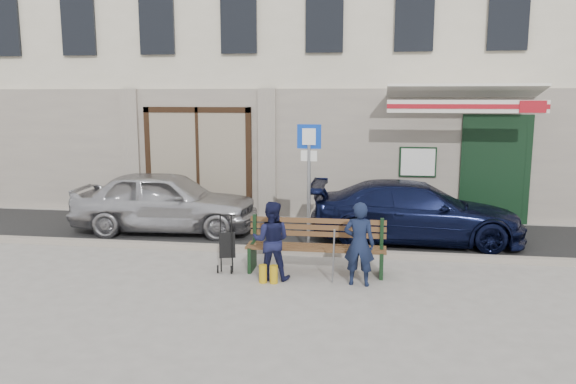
% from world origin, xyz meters
% --- Properties ---
extents(ground, '(80.00, 80.00, 0.00)m').
position_xyz_m(ground, '(0.00, 0.00, 0.00)').
color(ground, '#9E9991').
rests_on(ground, ground).
extents(asphalt_lane, '(60.00, 3.20, 0.01)m').
position_xyz_m(asphalt_lane, '(0.00, 3.10, 0.01)').
color(asphalt_lane, '#282828').
rests_on(asphalt_lane, ground).
extents(curb, '(60.00, 0.18, 0.12)m').
position_xyz_m(curb, '(0.00, 1.50, 0.06)').
color(curb, '#9E9384').
rests_on(curb, ground).
extents(building, '(20.00, 8.27, 10.00)m').
position_xyz_m(building, '(0.01, 8.45, 4.97)').
color(building, beige).
rests_on(building, ground).
extents(car_silver, '(4.18, 1.87, 1.40)m').
position_xyz_m(car_silver, '(-3.34, 2.89, 0.70)').
color(car_silver, '#B6B6BB').
rests_on(car_silver, ground).
extents(car_navy, '(4.39, 1.82, 1.27)m').
position_xyz_m(car_navy, '(2.13, 2.81, 0.64)').
color(car_navy, black).
rests_on(car_navy, ground).
extents(parking_sign, '(0.46, 0.08, 2.49)m').
position_xyz_m(parking_sign, '(0.01, 1.73, 1.65)').
color(parking_sign, gray).
rests_on(parking_sign, ground).
extents(bench, '(2.40, 1.17, 0.98)m').
position_xyz_m(bench, '(0.24, 0.42, 0.46)').
color(bench, brown).
rests_on(bench, ground).
extents(man, '(0.53, 0.38, 1.37)m').
position_xyz_m(man, '(1.04, -0.12, 0.68)').
color(man, '#131C36').
rests_on(man, ground).
extents(woman, '(0.65, 0.51, 1.32)m').
position_xyz_m(woman, '(-0.41, -0.02, 0.66)').
color(woman, '#131636').
rests_on(woman, ground).
extents(stroller, '(0.34, 0.44, 0.97)m').
position_xyz_m(stroller, '(-1.26, 0.32, 0.43)').
color(stroller, black).
rests_on(stroller, ground).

